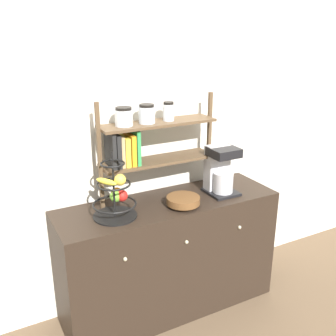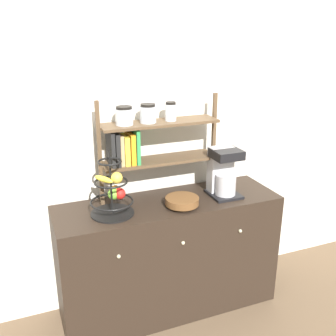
% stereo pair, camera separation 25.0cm
% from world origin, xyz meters
% --- Properties ---
extents(ground_plane, '(12.00, 12.00, 0.00)m').
position_xyz_m(ground_plane, '(0.00, 0.00, 0.00)').
color(ground_plane, brown).
extents(wall_back, '(7.00, 0.05, 2.60)m').
position_xyz_m(wall_back, '(0.00, 0.51, 1.30)').
color(wall_back, silver).
rests_on(wall_back, ground_plane).
extents(sideboard, '(1.50, 0.48, 0.82)m').
position_xyz_m(sideboard, '(0.00, 0.23, 0.41)').
color(sideboard, black).
rests_on(sideboard, ground_plane).
extents(coffee_maker, '(0.20, 0.22, 0.33)m').
position_xyz_m(coffee_maker, '(0.39, 0.21, 0.98)').
color(coffee_maker, black).
rests_on(coffee_maker, sideboard).
extents(fruit_stand, '(0.27, 0.27, 0.41)m').
position_xyz_m(fruit_stand, '(-0.38, 0.20, 0.96)').
color(fruit_stand, black).
rests_on(fruit_stand, sideboard).
extents(wooden_bowl, '(0.22, 0.22, 0.06)m').
position_xyz_m(wooden_bowl, '(0.05, 0.13, 0.86)').
color(wooden_bowl, brown).
rests_on(wooden_bowl, sideboard).
extents(shelf_hutch, '(0.82, 0.20, 0.68)m').
position_xyz_m(shelf_hutch, '(-0.13, 0.34, 1.24)').
color(shelf_hutch, brown).
rests_on(shelf_hutch, sideboard).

